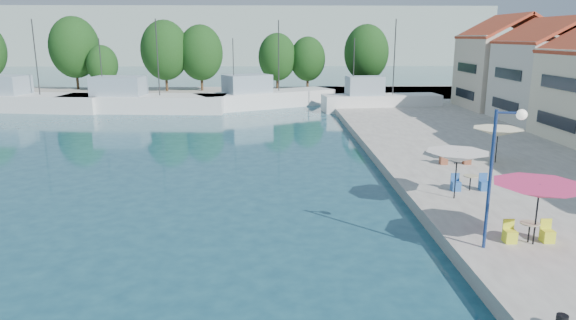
{
  "coord_description": "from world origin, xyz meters",
  "views": [
    {
      "loc": [
        -0.4,
        -2.74,
        8.0
      ],
      "look_at": [
        0.34,
        26.0,
        1.05
      ],
      "focal_mm": 32.0,
      "sensor_mm": 36.0,
      "label": 1
    }
  ],
  "objects_px": {
    "trawler_03": "(263,98)",
    "umbrella_pink": "(539,191)",
    "umbrella_white": "(457,157)",
    "trawler_01": "(21,101)",
    "umbrella_cream": "(498,132)",
    "street_lamp": "(502,154)",
    "trawler_02": "(140,102)",
    "trawler_04": "(378,101)"
  },
  "relations": [
    {
      "from": "trawler_02",
      "to": "trawler_04",
      "type": "distance_m",
      "value": 25.97
    },
    {
      "from": "umbrella_pink",
      "to": "street_lamp",
      "type": "bearing_deg",
      "value": -168.43
    },
    {
      "from": "umbrella_white",
      "to": "street_lamp",
      "type": "bearing_deg",
      "value": -95.82
    },
    {
      "from": "trawler_03",
      "to": "trawler_01",
      "type": "bearing_deg",
      "value": 155.61
    },
    {
      "from": "trawler_01",
      "to": "umbrella_cream",
      "type": "distance_m",
      "value": 49.58
    },
    {
      "from": "umbrella_pink",
      "to": "umbrella_white",
      "type": "xyz_separation_m",
      "value": [
        -1.02,
        5.5,
        -0.04
      ]
    },
    {
      "from": "trawler_03",
      "to": "umbrella_pink",
      "type": "xyz_separation_m",
      "value": [
        10.75,
        -42.06,
        1.56
      ]
    },
    {
      "from": "trawler_03",
      "to": "umbrella_cream",
      "type": "distance_m",
      "value": 33.07
    },
    {
      "from": "trawler_01",
      "to": "trawler_04",
      "type": "relative_size",
      "value": 1.42
    },
    {
      "from": "trawler_04",
      "to": "street_lamp",
      "type": "bearing_deg",
      "value": -101.03
    },
    {
      "from": "trawler_01",
      "to": "street_lamp",
      "type": "height_order",
      "value": "trawler_01"
    },
    {
      "from": "umbrella_pink",
      "to": "umbrella_white",
      "type": "height_order",
      "value": "umbrella_pink"
    },
    {
      "from": "trawler_01",
      "to": "umbrella_pink",
      "type": "xyz_separation_m",
      "value": [
        37.37,
        -39.93,
        1.56
      ]
    },
    {
      "from": "trawler_02",
      "to": "umbrella_white",
      "type": "xyz_separation_m",
      "value": [
        23.04,
        -33.17,
        1.53
      ]
    },
    {
      "from": "trawler_03",
      "to": "umbrella_white",
      "type": "relative_size",
      "value": 5.63
    },
    {
      "from": "umbrella_cream",
      "to": "street_lamp",
      "type": "height_order",
      "value": "street_lamp"
    },
    {
      "from": "umbrella_white",
      "to": "street_lamp",
      "type": "relative_size",
      "value": 0.58
    },
    {
      "from": "trawler_01",
      "to": "umbrella_white",
      "type": "xyz_separation_m",
      "value": [
        36.34,
        -34.43,
        1.53
      ]
    },
    {
      "from": "trawler_01",
      "to": "trawler_04",
      "type": "xyz_separation_m",
      "value": [
        39.27,
        -1.43,
        0.0
      ]
    },
    {
      "from": "street_lamp",
      "to": "umbrella_white",
      "type": "bearing_deg",
      "value": 98.81
    },
    {
      "from": "trawler_04",
      "to": "street_lamp",
      "type": "xyz_separation_m",
      "value": [
        -3.52,
        -38.83,
        3.01
      ]
    },
    {
      "from": "trawler_03",
      "to": "umbrella_white",
      "type": "height_order",
      "value": "trawler_03"
    },
    {
      "from": "umbrella_cream",
      "to": "trawler_01",
      "type": "bearing_deg",
      "value": 146.27
    },
    {
      "from": "umbrella_pink",
      "to": "umbrella_cream",
      "type": "height_order",
      "value": "umbrella_pink"
    },
    {
      "from": "trawler_03",
      "to": "umbrella_cream",
      "type": "relative_size",
      "value": 5.48
    },
    {
      "from": "trawler_03",
      "to": "trawler_04",
      "type": "relative_size",
      "value": 1.26
    },
    {
      "from": "umbrella_pink",
      "to": "trawler_02",
      "type": "bearing_deg",
      "value": 121.89
    },
    {
      "from": "trawler_02",
      "to": "umbrella_pink",
      "type": "height_order",
      "value": "trawler_02"
    },
    {
      "from": "trawler_01",
      "to": "trawler_03",
      "type": "relative_size",
      "value": 1.13
    },
    {
      "from": "trawler_03",
      "to": "umbrella_pink",
      "type": "bearing_deg",
      "value": -104.63
    },
    {
      "from": "umbrella_pink",
      "to": "street_lamp",
      "type": "distance_m",
      "value": 2.2
    },
    {
      "from": "umbrella_pink",
      "to": "umbrella_cream",
      "type": "distance_m",
      "value": 13.0
    },
    {
      "from": "trawler_01",
      "to": "umbrella_cream",
      "type": "bearing_deg",
      "value": -25.1
    },
    {
      "from": "trawler_04",
      "to": "umbrella_pink",
      "type": "bearing_deg",
      "value": -98.68
    },
    {
      "from": "trawler_01",
      "to": "umbrella_cream",
      "type": "height_order",
      "value": "trawler_01"
    },
    {
      "from": "trawler_03",
      "to": "umbrella_cream",
      "type": "height_order",
      "value": "trawler_03"
    },
    {
      "from": "trawler_04",
      "to": "street_lamp",
      "type": "distance_m",
      "value": 39.1
    },
    {
      "from": "umbrella_cream",
      "to": "street_lamp",
      "type": "distance_m",
      "value": 13.97
    },
    {
      "from": "umbrella_white",
      "to": "umbrella_cream",
      "type": "bearing_deg",
      "value": 54.77
    },
    {
      "from": "trawler_03",
      "to": "street_lamp",
      "type": "xyz_separation_m",
      "value": [
        9.13,
        -42.39,
        3.02
      ]
    },
    {
      "from": "trawler_04",
      "to": "umbrella_pink",
      "type": "distance_m",
      "value": 38.58
    },
    {
      "from": "trawler_02",
      "to": "trawler_01",
      "type": "bearing_deg",
      "value": 178.6
    }
  ]
}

